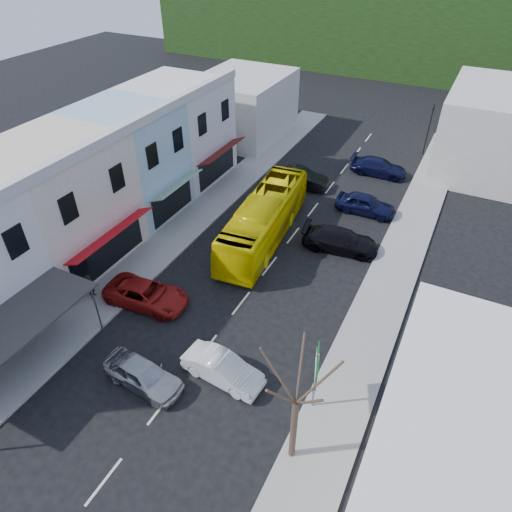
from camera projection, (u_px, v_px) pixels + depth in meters
The scene contains 20 objects.
ground at pixel (206, 349), 24.51m from camera, with size 120.00×120.00×0.00m, color black.
sidewalk_left at pixel (191, 223), 34.26m from camera, with size 3.00×52.00×0.15m, color gray.
sidewalk_right at pixel (390, 281), 28.90m from camera, with size 3.00×52.00×0.15m, color gray.
shopfront_row at pixel (80, 191), 30.11m from camera, with size 8.25×30.00×8.00m.
right_building at pixel (495, 497), 14.42m from camera, with size 8.00×9.00×8.00m, color silver.
distant_block_left at pixel (243, 106), 46.19m from camera, with size 8.00×10.00×6.00m, color #B7B2A8.
distant_block_right at pixel (492, 130), 39.80m from camera, with size 8.00×12.00×7.00m, color #B7B2A8.
hillside at pixel (427, 13), 67.26m from camera, with size 80.00×26.00×14.00m.
bus at pixel (264, 220), 31.85m from camera, with size 2.50×11.60×3.10m, color yellow.
car_silver at pixel (143, 375), 22.28m from camera, with size 1.80×4.40×1.40m, color #A8A8AD.
car_white at pixel (223, 369), 22.57m from camera, with size 1.80×4.40×1.40m, color silver.
car_red at pixel (146, 294), 26.94m from camera, with size 1.90×4.60×1.40m, color maroon.
car_black_near at pixel (340, 241), 31.30m from camera, with size 1.84×4.50×1.40m, color black.
car_navy_mid at pixel (365, 205), 35.11m from camera, with size 1.80×4.40×1.40m, color black.
car_black_far at pixel (299, 179), 38.53m from camera, with size 1.80×4.40×1.40m, color black.
car_navy_far at pixel (379, 167), 40.26m from camera, with size 1.84×4.50×1.40m, color black.
pedestrian_left at pixel (91, 286), 27.11m from camera, with size 0.60×0.40×1.70m, color black.
direction_sign at pixel (315, 382), 20.52m from camera, with size 0.71×1.66×3.75m, color #075818, non-canonical shape.
street_tree at pixel (296, 404), 17.46m from camera, with size 2.95×2.95×7.47m, color #34261D, non-canonical shape.
traffic_signal at pixel (428, 130), 42.59m from camera, with size 0.50×0.98×4.86m, color black, non-canonical shape.
Camera 1 is at (9.81, -13.52, 18.81)m, focal length 32.00 mm.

